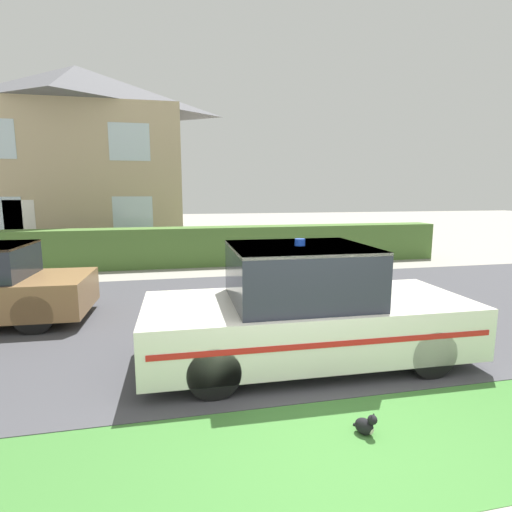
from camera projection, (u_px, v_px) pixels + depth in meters
ground_plane at (338, 451)px, 3.71m from camera, size 80.00×80.00×0.00m
road_strip at (249, 313)px, 7.91m from camera, size 28.00×6.99×0.01m
lawn_verge at (339, 452)px, 3.69m from camera, size 28.00×1.75×0.01m
garden_hedge at (229, 246)px, 13.13m from camera, size 14.53×0.87×1.25m
police_car at (305, 310)px, 5.59m from camera, size 4.54×1.92×1.74m
cat at (366, 425)px, 3.95m from camera, size 0.22×0.28×0.24m
house_left at (81, 158)px, 16.36m from camera, size 8.32×5.78×7.32m
wheelie_bin at (129, 250)px, 12.89m from camera, size 0.78×0.74×1.01m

